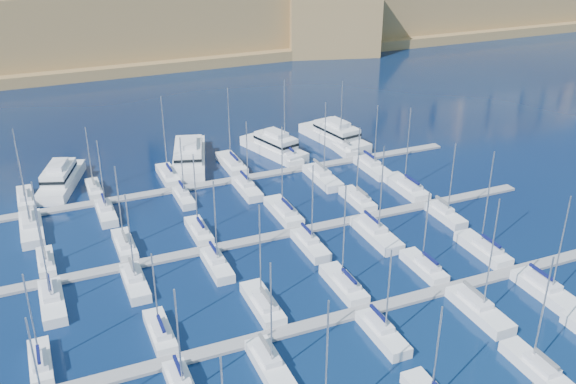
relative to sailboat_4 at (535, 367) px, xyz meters
name	(u,v)px	position (x,y,z in m)	size (l,w,h in m)	color
ground	(319,266)	(-12.15, 28.77, -0.75)	(600.00, 600.00, 0.00)	black
pontoon_mid_near	(361,312)	(-12.15, 16.77, -0.55)	(84.00, 2.00, 0.40)	slate
pontoon_mid_far	(291,233)	(-12.15, 38.77, -0.55)	(84.00, 2.00, 0.40)	slate
pontoon_far	(243,178)	(-12.15, 60.77, -0.55)	(84.00, 2.00, 0.40)	slate
sailboat_4	(535,367)	(0.00, 0.00, 0.00)	(2.60, 8.68, 14.53)	silver
sailboat_12	(41,363)	(-49.25, 21.53, -0.03)	(2.31, 7.71, 12.13)	silver
sailboat_13	(160,332)	(-36.03, 21.78, -0.03)	(2.47, 8.24, 11.31)	silver
sailboat_14	(263,304)	(-23.01, 22.33, 0.00)	(2.81, 9.36, 14.55)	silver
sailboat_15	(344,284)	(-11.68, 22.28, 0.01)	(2.77, 9.25, 15.05)	silver
sailboat_16	(424,267)	(0.44, 21.89, -0.02)	(2.54, 8.46, 12.10)	silver
sailboat_17	(483,249)	(10.91, 22.54, 0.02)	(2.93, 9.77, 15.86)	silver
sailboat_20	(270,366)	(-26.38, 11.35, 0.00)	(2.72, 9.06, 14.36)	silver
sailboat_21	(382,333)	(-12.25, 11.53, -0.02)	(2.61, 8.70, 12.50)	silver
sailboat_22	(479,309)	(1.03, 10.88, 0.03)	(3.01, 10.02, 16.42)	silver
sailboat_23	(547,291)	(11.54, 10.63, 0.02)	(3.16, 10.53, 14.92)	silver
sailboat_24	(46,262)	(-47.11, 43.36, -0.02)	(2.21, 7.37, 13.02)	silver
sailboat_25	(125,245)	(-36.23, 43.91, -0.01)	(2.55, 8.50, 13.20)	silver
sailboat_26	(199,231)	(-25.13, 43.77, -0.01)	(2.46, 8.22, 13.36)	silver
sailboat_27	(284,212)	(-10.88, 44.67, 0.02)	(3.01, 10.04, 15.19)	silver
sailboat_28	(358,199)	(2.25, 44.05, -0.01)	(2.63, 8.78, 13.45)	silver
sailboat_29	(406,187)	(12.27, 44.92, 0.02)	(3.16, 10.55, 15.19)	silver
sailboat_30	(52,301)	(-47.11, 33.13, 0.01)	(2.86, 9.52, 14.76)	silver
sailboat_31	(135,282)	(-36.74, 33.50, 0.00)	(2.63, 8.77, 14.07)	silver
sailboat_32	(217,264)	(-25.52, 33.58, -0.01)	(2.58, 8.59, 13.83)	silver
sailboat_33	(310,244)	(-11.40, 33.48, -0.01)	(2.64, 8.80, 13.75)	silver
sailboat_34	(376,234)	(-0.96, 32.52, 0.02)	(3.23, 10.75, 15.33)	silver
sailboat_35	(445,215)	(12.37, 33.73, -0.02)	(2.49, 8.29, 13.21)	silver
sailboat_36	(26,198)	(-48.71, 65.99, -0.01)	(2.60, 8.67, 13.15)	silver
sailboat_37	(94,189)	(-37.68, 65.42, -0.03)	(2.25, 7.49, 12.08)	silver
sailboat_38	(168,175)	(-24.52, 66.19, 0.01)	(2.72, 9.07, 15.60)	silver
sailboat_39	(232,164)	(-12.25, 66.86, 0.02)	(3.13, 10.44, 15.47)	silver
sailboat_40	(286,155)	(-1.14, 66.95, 0.03)	(3.18, 10.61, 15.82)	silver
sailboat_41	(342,147)	(10.67, 66.30, 0.00)	(2.79, 9.29, 14.51)	silver
sailboat_42	(31,228)	(-48.42, 54.51, 0.03)	(3.23, 10.78, 15.54)	silver
sailboat_43	(106,212)	(-37.15, 55.59, -0.01)	(2.58, 8.59, 13.43)	silver
sailboat_44	(184,197)	(-24.28, 56.13, -0.03)	(2.24, 7.47, 11.87)	silver
sailboat_45	(247,188)	(-13.30, 55.36, -0.01)	(2.71, 9.04, 13.32)	silver
sailboat_46	(322,177)	(0.74, 54.58, 0.02)	(3.19, 10.64, 15.15)	silver
sailboat_47	(372,167)	(11.29, 55.00, 0.00)	(2.94, 9.79, 13.22)	silver
motor_yacht_a	(61,178)	(-42.67, 69.94, 0.98)	(9.85, 16.62, 5.25)	silver
motor_yacht_b	(189,155)	(-19.13, 71.72, 0.98)	(11.14, 20.50, 5.25)	silver
motor_yacht_c	(274,146)	(-2.32, 69.99, 0.98)	(9.21, 16.75, 5.25)	silver
motor_yacht_d	(335,135)	(11.52, 70.94, 0.98)	(8.56, 18.71, 5.25)	silver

